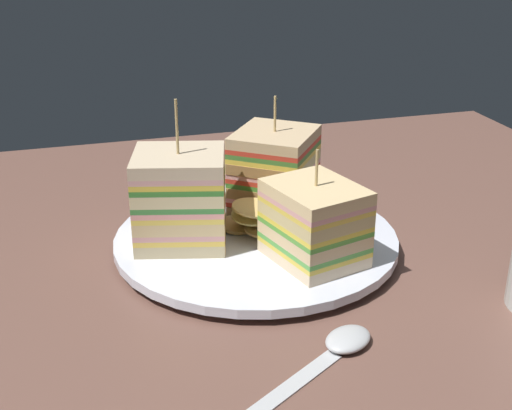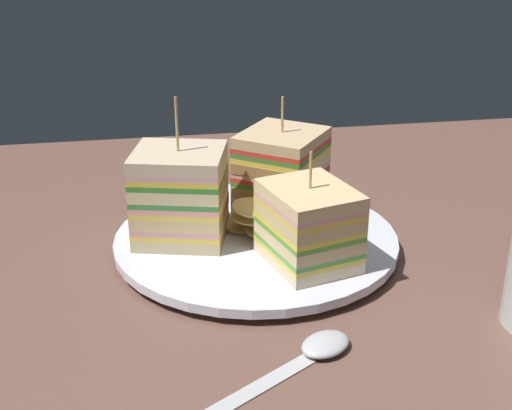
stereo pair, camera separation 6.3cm
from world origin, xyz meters
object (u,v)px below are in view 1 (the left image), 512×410
chip_pile (257,217)px  spoon (335,350)px  sandwich_wedge_1 (314,223)px  plate (256,241)px  sandwich_wedge_2 (274,170)px  sandwich_wedge_0 (181,198)px

chip_pile → spoon: chip_pile is taller
sandwich_wedge_1 → plate: bearing=15.3°
sandwich_wedge_2 → chip_pile: bearing=4.3°
sandwich_wedge_0 → spoon: (7.44, -18.00, -5.18)cm
sandwich_wedge_0 → sandwich_wedge_2: size_ratio=1.15×
sandwich_wedge_2 → sandwich_wedge_0: bearing=-27.0°
sandwich_wedge_0 → sandwich_wedge_2: sandwich_wedge_0 is taller
sandwich_wedge_1 → spoon: 12.57cm
chip_pile → spoon: bearing=-88.3°
sandwich_wedge_1 → chip_pile: (-3.14, 6.37, -1.83)cm
plate → sandwich_wedge_0: sandwich_wedge_0 is taller
sandwich_wedge_2 → spoon: 23.63cm
plate → sandwich_wedge_1: 7.75cm
sandwich_wedge_0 → sandwich_wedge_1: size_ratio=1.33×
sandwich_wedge_0 → chip_pile: sandwich_wedge_0 is taller
spoon → sandwich_wedge_1: bearing=45.4°
chip_pile → sandwich_wedge_1: bearing=-63.8°
sandwich_wedge_0 → chip_pile: 7.37cm
spoon → sandwich_wedge_0: bearing=80.6°
plate → sandwich_wedge_0: bearing=173.5°
sandwich_wedge_1 → sandwich_wedge_2: bearing=-15.8°
sandwich_wedge_2 → plate: bearing=5.4°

